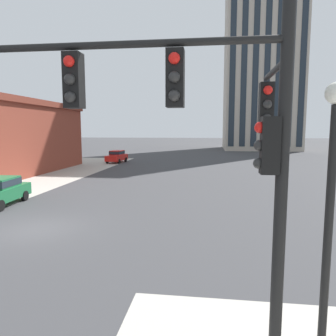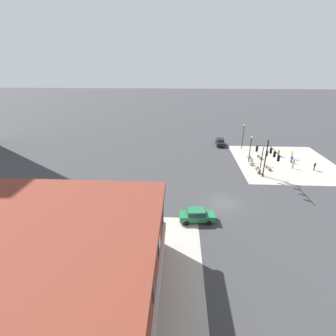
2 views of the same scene
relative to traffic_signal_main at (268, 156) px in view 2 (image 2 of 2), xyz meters
name	(u,v)px [view 2 (image 2 of 2)]	position (x,y,z in m)	size (l,w,h in m)	color
ground_plane	(224,203)	(-7.78, 7.96, -4.38)	(320.00, 320.00, 0.00)	#38383A
sidewalk_corner_slab	(284,162)	(8.22, -6.54, -4.38)	(20.00, 19.00, 0.02)	#A8A399
traffic_signal_main	(268,156)	(0.00, 0.00, 0.00)	(6.25, 2.09, 6.64)	black
bollard_sphere_curb_a	(259,171)	(2.67, 0.12, -3.99)	(0.77, 0.77, 0.77)	gray
bollard_sphere_curb_b	(257,168)	(4.29, 0.00, -3.99)	(0.77, 0.77, 0.77)	gray
bollard_sphere_curb_c	(252,163)	(6.39, 0.46, -3.99)	(0.77, 0.77, 0.77)	gray
bollard_sphere_curb_d	(251,161)	(7.72, 0.24, -3.99)	(0.77, 0.77, 0.77)	gray
bollard_sphere_curb_e	(249,157)	(9.73, 0.02, -3.99)	(0.77, 0.77, 0.77)	gray
bollard_sphere_curb_f	(249,156)	(10.36, 0.02, -3.99)	(0.77, 0.77, 0.77)	gray
bench_near_signal	(268,168)	(4.59, -2.17, -4.05)	(1.83, 0.60, 0.49)	brown
bench_mid_block	(260,157)	(10.32, -2.23, -4.05)	(1.85, 0.71, 0.49)	brown
pedestrian_near_bench	(293,163)	(5.31, -6.91, -3.36)	(0.31, 0.52, 1.76)	gray
pedestrian_at_curb	(279,152)	(11.71, -6.55, -3.49)	(0.31, 0.52, 1.56)	#333333
pedestrian_walking_east	(292,154)	(10.24, -8.68, -3.37)	(0.54, 0.26, 1.76)	black
pedestrian_with_bag	(292,159)	(8.12, -7.80, -3.51)	(0.46, 0.36, 1.54)	black
pedestrian_by_lamp	(315,166)	(4.57, -10.50, -3.47)	(0.36, 0.46, 1.60)	#333333
street_lamp_corner_near	(262,157)	(2.22, 0.15, -1.02)	(0.36, 0.36, 5.35)	black
street_lamp_mid_sidewalk	(251,146)	(8.09, 0.62, -1.02)	(0.36, 0.36, 5.36)	black
street_lamp_corner_far	(243,134)	(16.11, 0.20, -0.81)	(0.36, 0.36, 5.75)	black
car_main_northbound_near	(220,142)	(18.58, 4.79, -3.46)	(4.46, 2.02, 1.68)	black
car_main_southbound_near	(1,210)	(-12.63, 37.41, -3.46)	(2.13, 4.52, 1.68)	red
car_cross_eastbound	(197,215)	(-12.39, 12.14, -3.46)	(2.13, 4.51, 1.68)	#1E6B3D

